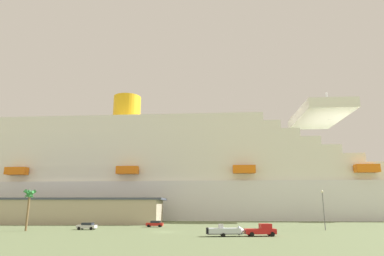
# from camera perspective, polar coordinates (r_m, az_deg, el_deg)

# --- Properties ---
(ground_plane) EXTENTS (600.00, 600.00, 0.00)m
(ground_plane) POSITION_cam_1_polar(r_m,az_deg,el_deg) (102.95, -3.77, -16.17)
(ground_plane) COLOR #66754C
(cruise_ship) EXTENTS (222.44, 53.04, 59.50)m
(cruise_ship) POSITION_cam_1_polar(r_m,az_deg,el_deg) (138.87, -1.00, -8.66)
(cruise_ship) COLOR white
(cruise_ship) RESTS_ON ground_plane
(terminal_building) EXTENTS (73.30, 22.38, 7.61)m
(terminal_building) POSITION_cam_1_polar(r_m,az_deg,el_deg) (115.51, -23.54, -12.91)
(terminal_building) COLOR #B7A88C
(terminal_building) RESTS_ON ground_plane
(pickup_truck) EXTENTS (5.69, 2.50, 2.20)m
(pickup_truck) POSITION_cam_1_polar(r_m,az_deg,el_deg) (64.16, 11.87, -16.84)
(pickup_truck) COLOR red
(pickup_truck) RESTS_ON ground_plane
(small_boat_on_trailer) EXTENTS (8.02, 2.21, 2.15)m
(small_boat_on_trailer) POSITION_cam_1_polar(r_m,az_deg,el_deg) (62.78, 6.19, -17.20)
(small_boat_on_trailer) COLOR #595960
(small_boat_on_trailer) RESTS_ON ground_plane
(palm_tree) EXTENTS (3.10, 2.84, 8.94)m
(palm_tree) POSITION_cam_1_polar(r_m,az_deg,el_deg) (83.50, -26.21, -10.67)
(palm_tree) COLOR brown
(palm_tree) RESTS_ON ground_plane
(street_lamp) EXTENTS (0.56, 0.56, 8.79)m
(street_lamp) POSITION_cam_1_polar(r_m,az_deg,el_deg) (82.44, 21.67, -12.13)
(street_lamp) COLOR slate
(street_lamp) RESTS_ON ground_plane
(parked_car_red_hatchback) EXTENTS (4.50, 2.45, 1.58)m
(parked_car_red_hatchback) POSITION_cam_1_polar(r_m,az_deg,el_deg) (89.29, -6.40, -16.05)
(parked_car_red_hatchback) COLOR red
(parked_car_red_hatchback) RESTS_ON ground_plane
(parked_car_silver_sedan) EXTENTS (4.54, 2.51, 1.58)m
(parked_car_silver_sedan) POSITION_cam_1_polar(r_m,az_deg,el_deg) (82.82, -17.63, -15.77)
(parked_car_silver_sedan) COLOR silver
(parked_car_silver_sedan) RESTS_ON ground_plane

